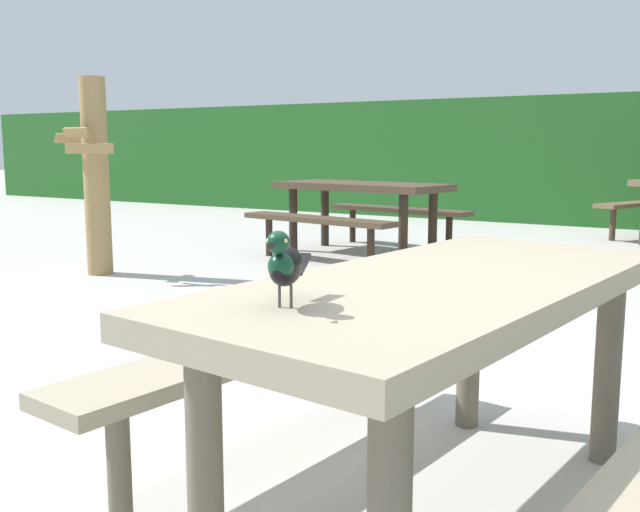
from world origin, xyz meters
TOP-DOWN VIEW (x-y plane):
  - picnic_table_foreground at (0.10, 0.11)m, footprint 1.87×1.90m
  - bird_grackle at (-0.06, -0.48)m, footprint 0.13×0.28m
  - picnic_table_mid_left at (-2.65, 4.73)m, footprint 1.94×1.92m
  - stalk_post_left_side at (-4.05, 2.49)m, footprint 0.64×0.46m

SIDE VIEW (x-z plane):
  - picnic_table_foreground at x=0.10m, z-range 0.19..0.93m
  - picnic_table_mid_left at x=-2.65m, z-range 0.19..0.93m
  - bird_grackle at x=-0.06m, z-range 0.75..0.94m
  - stalk_post_left_side at x=-4.05m, z-range 0.01..1.70m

